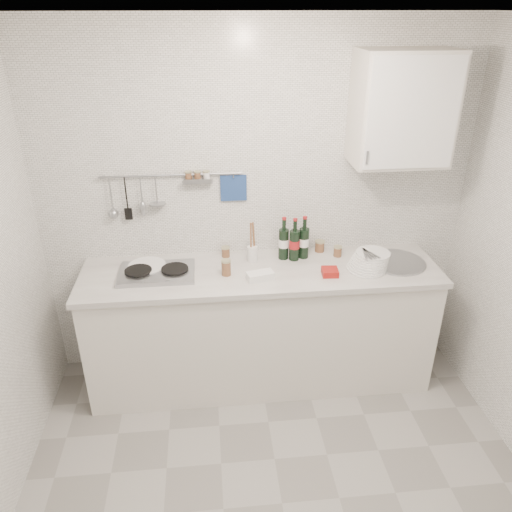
{
  "coord_description": "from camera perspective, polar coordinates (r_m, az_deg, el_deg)",
  "views": [
    {
      "loc": [
        -0.34,
        -1.86,
        2.54
      ],
      "look_at": [
        -0.06,
        0.9,
        1.13
      ],
      "focal_mm": 35.0,
      "sensor_mm": 36.0,
      "label": 1
    }
  ],
  "objects": [
    {
      "name": "counter",
      "position": [
        3.65,
        0.65,
        -8.27
      ],
      "size": [
        2.44,
        0.64,
        0.96
      ],
      "color": "silver",
      "rests_on": "floor"
    },
    {
      "name": "strawberry_punnet",
      "position": [
        3.36,
        8.44,
        -1.82
      ],
      "size": [
        0.11,
        0.11,
        0.04
      ],
      "primitive_type": "cube",
      "rotation": [
        0.0,
        0.0,
        -0.07
      ],
      "color": "#AD1316",
      "rests_on": "counter"
    },
    {
      "name": "jar_a",
      "position": [
        3.56,
        -3.48,
        0.5
      ],
      "size": [
        0.06,
        0.06,
        0.08
      ],
      "rotation": [
        0.0,
        0.0,
        0.23
      ],
      "color": "brown",
      "rests_on": "counter"
    },
    {
      "name": "wall_cabinet",
      "position": [
        3.38,
        16.42,
        15.84
      ],
      "size": [
        0.6,
        0.38,
        0.7
      ],
      "color": "silver",
      "rests_on": "back_wall"
    },
    {
      "name": "jar_d",
      "position": [
        3.31,
        -3.43,
        -1.32
      ],
      "size": [
        0.07,
        0.07,
        0.11
      ],
      "rotation": [
        0.0,
        0.0,
        -0.12
      ],
      "color": "brown",
      "rests_on": "counter"
    },
    {
      "name": "plate_stack_hob",
      "position": [
        3.46,
        -12.44,
        -1.29
      ],
      "size": [
        0.27,
        0.27,
        0.04
      ],
      "rotation": [
        0.0,
        0.0,
        0.22
      ],
      "color": "#44609A",
      "rests_on": "counter"
    },
    {
      "name": "back_wall",
      "position": [
        3.53,
        0.06,
        5.48
      ],
      "size": [
        3.0,
        0.02,
        2.5
      ],
      "primitive_type": "cube",
      "color": "silver",
      "rests_on": "floor"
    },
    {
      "name": "wine_bottles",
      "position": [
        3.49,
        4.38,
        2.02
      ],
      "size": [
        0.22,
        0.1,
        0.31
      ],
      "rotation": [
        0.0,
        0.0,
        -0.0
      ],
      "color": "black",
      "rests_on": "counter"
    },
    {
      "name": "butter_dish",
      "position": [
        3.26,
        0.48,
        -2.28
      ],
      "size": [
        0.19,
        0.13,
        0.05
      ],
      "primitive_type": "cube",
      "rotation": [
        0.0,
        0.0,
        0.23
      ],
      "color": "white",
      "rests_on": "counter"
    },
    {
      "name": "floor",
      "position": [
        3.17,
        2.99,
        -26.4
      ],
      "size": [
        3.0,
        3.0,
        0.0
      ],
      "primitive_type": "plane",
      "color": "slate",
      "rests_on": "ground"
    },
    {
      "name": "wall_rail",
      "position": [
        3.43,
        -9.93,
        7.56
      ],
      "size": [
        0.98,
        0.09,
        0.34
      ],
      "color": "#93969B",
      "rests_on": "back_wall"
    },
    {
      "name": "plate_stack_sink",
      "position": [
        3.47,
        12.85,
        -0.58
      ],
      "size": [
        0.3,
        0.28,
        0.12
      ],
      "rotation": [
        0.0,
        0.0,
        0.15
      ],
      "color": "white",
      "rests_on": "counter"
    },
    {
      "name": "ceiling",
      "position": [
        1.89,
        4.98,
        25.64
      ],
      "size": [
        3.0,
        3.0,
        0.0
      ],
      "primitive_type": "plane",
      "rotation": [
        3.14,
        0.0,
        0.0
      ],
      "color": "silver",
      "rests_on": "back_wall"
    },
    {
      "name": "jar_b",
      "position": [
        3.66,
        7.29,
        1.14
      ],
      "size": [
        0.07,
        0.07,
        0.08
      ],
      "rotation": [
        0.0,
        0.0,
        -0.09
      ],
      "color": "brown",
      "rests_on": "counter"
    },
    {
      "name": "jar_c",
      "position": [
        3.61,
        9.31,
        0.56
      ],
      "size": [
        0.06,
        0.06,
        0.08
      ],
      "rotation": [
        0.0,
        0.0,
        -0.43
      ],
      "color": "brown",
      "rests_on": "counter"
    },
    {
      "name": "utensil_crock",
      "position": [
        3.48,
        -0.42,
        0.49
      ],
      "size": [
        0.07,
        0.07,
        0.3
      ],
      "rotation": [
        0.0,
        0.0,
        -0.39
      ],
      "color": "white",
      "rests_on": "counter"
    }
  ]
}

